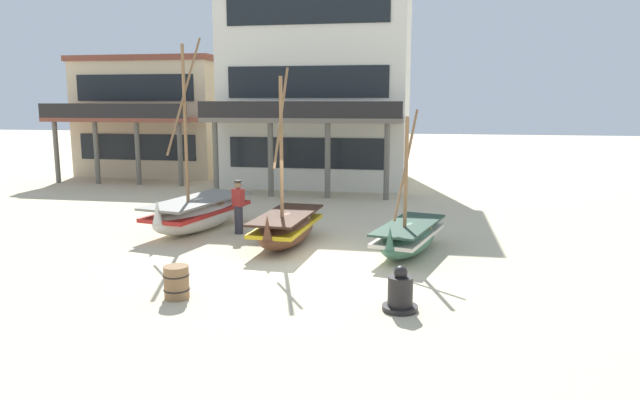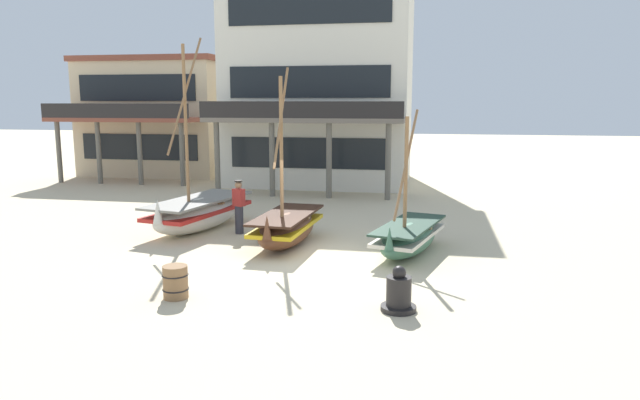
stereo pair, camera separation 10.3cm
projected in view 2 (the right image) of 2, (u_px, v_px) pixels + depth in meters
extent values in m
plane|color=beige|center=(313.00, 258.00, 15.27)|extent=(120.00, 120.00, 0.00)
ellipsoid|color=#427056|center=(409.00, 239.00, 15.73)|extent=(1.99, 3.62, 0.82)
cube|color=silver|center=(409.00, 235.00, 15.72)|extent=(1.96, 3.49, 0.10)
cube|color=#243D2F|center=(409.00, 225.00, 15.67)|extent=(2.00, 3.56, 0.06)
cone|color=#427056|center=(390.00, 238.00, 14.20)|extent=(0.28, 0.28, 0.57)
cylinder|color=olive|center=(406.00, 177.00, 15.06)|extent=(0.10, 0.10, 3.14)
cylinder|color=olive|center=(406.00, 163.00, 15.00)|extent=(0.53, 1.80, 2.76)
cube|color=olive|center=(412.00, 226.00, 15.91)|extent=(1.10, 0.43, 0.06)
ellipsoid|color=silver|center=(199.00, 214.00, 18.60)|extent=(2.36, 4.48, 1.02)
cube|color=red|center=(199.00, 210.00, 18.58)|extent=(2.34, 4.32, 0.12)
cube|color=gray|center=(199.00, 200.00, 18.52)|extent=(2.39, 4.40, 0.07)
cone|color=silver|center=(158.00, 211.00, 16.66)|extent=(0.36, 0.36, 0.71)
cylinder|color=olive|center=(186.00, 129.00, 17.65)|extent=(0.10, 0.10, 5.08)
cylinder|color=olive|center=(185.00, 95.00, 17.48)|extent=(0.47, 1.91, 3.53)
cube|color=olive|center=(204.00, 202.00, 18.83)|extent=(1.45, 0.45, 0.06)
ellipsoid|color=brown|center=(287.00, 229.00, 16.65)|extent=(1.49, 3.57, 0.92)
cube|color=gold|center=(287.00, 225.00, 16.63)|extent=(1.50, 3.43, 0.11)
cube|color=#351E13|center=(287.00, 215.00, 16.58)|extent=(1.53, 3.50, 0.06)
cone|color=brown|center=(267.00, 227.00, 14.98)|extent=(0.27, 0.27, 0.65)
cylinder|color=olive|center=(281.00, 153.00, 15.86)|extent=(0.10, 0.10, 4.12)
cylinder|color=olive|center=(281.00, 117.00, 15.69)|extent=(0.16, 1.33, 2.71)
cube|color=olive|center=(290.00, 217.00, 16.85)|extent=(1.21, 0.24, 0.06)
cylinder|color=#33333D|center=(239.00, 220.00, 18.08)|extent=(0.26, 0.26, 0.88)
cube|color=#B22D28|center=(239.00, 197.00, 17.96)|extent=(0.42, 0.35, 0.54)
sphere|color=#A87A56|center=(238.00, 185.00, 17.90)|extent=(0.22, 0.22, 0.22)
cylinder|color=#2D2823|center=(238.00, 181.00, 17.88)|extent=(0.24, 0.24, 0.05)
cylinder|color=black|center=(398.00, 308.00, 11.48)|extent=(0.71, 0.71, 0.10)
cylinder|color=black|center=(399.00, 291.00, 11.42)|extent=(0.50, 0.50, 0.59)
sphere|color=black|center=(399.00, 273.00, 11.35)|extent=(0.27, 0.27, 0.27)
cylinder|color=olive|center=(175.00, 282.00, 12.16)|extent=(0.52, 0.52, 0.70)
torus|color=black|center=(175.00, 275.00, 12.13)|extent=(0.56, 0.56, 0.03)
torus|color=black|center=(176.00, 289.00, 12.18)|extent=(0.56, 0.56, 0.03)
cube|color=silver|center=(322.00, 87.00, 29.02)|extent=(8.75, 6.34, 9.58)
cube|color=black|center=(309.00, 153.00, 26.43)|extent=(7.35, 0.06, 1.40)
cube|color=black|center=(308.00, 82.00, 25.89)|extent=(7.35, 0.06, 1.40)
cube|color=black|center=(308.00, 8.00, 25.35)|extent=(7.35, 0.06, 1.40)
cube|color=#70665B|center=(304.00, 120.00, 25.19)|extent=(8.75, 2.09, 0.20)
cylinder|color=#666056|center=(217.00, 159.00, 25.47)|extent=(0.24, 0.24, 3.19)
cylinder|color=#666056|center=(272.00, 160.00, 25.00)|extent=(0.24, 0.24, 3.19)
cylinder|color=#666056|center=(329.00, 161.00, 24.54)|extent=(0.24, 0.24, 3.19)
cylinder|color=#666056|center=(388.00, 162.00, 24.07)|extent=(0.24, 0.24, 3.19)
cube|color=black|center=(299.00, 110.00, 24.15)|extent=(8.75, 0.08, 0.70)
cube|color=beige|center=(161.00, 119.00, 33.01)|extent=(7.77, 5.24, 6.18)
cube|color=brown|center=(158.00, 61.00, 32.47)|extent=(8.08, 5.45, 0.30)
cube|color=black|center=(140.00, 147.00, 30.68)|extent=(6.53, 0.06, 1.36)
cube|color=black|center=(136.00, 88.00, 30.16)|extent=(6.53, 0.06, 1.36)
cube|color=brown|center=(126.00, 119.00, 29.26)|extent=(7.77, 2.48, 0.20)
cylinder|color=#666056|center=(59.00, 152.00, 29.32)|extent=(0.24, 0.24, 3.09)
cylinder|color=#666056|center=(99.00, 153.00, 28.90)|extent=(0.24, 0.24, 3.09)
cylinder|color=#666056|center=(140.00, 154.00, 28.49)|extent=(0.24, 0.24, 3.09)
cylinder|color=#666056|center=(182.00, 154.00, 28.08)|extent=(0.24, 0.24, 3.09)
cube|color=black|center=(113.00, 111.00, 28.03)|extent=(7.77, 0.08, 0.70)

